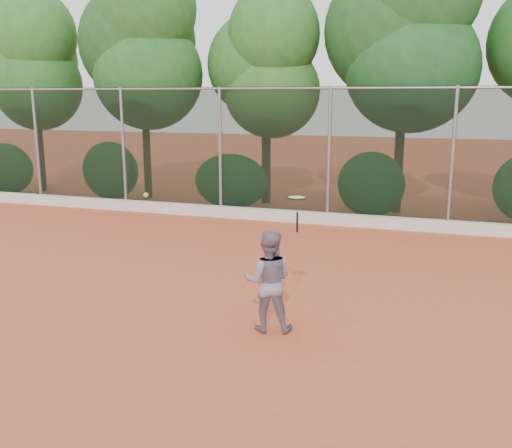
% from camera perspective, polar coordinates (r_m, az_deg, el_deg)
% --- Properties ---
extents(ground, '(80.00, 80.00, 0.00)m').
position_cam_1_polar(ground, '(8.63, -2.10, -9.52)').
color(ground, '#C9522F').
rests_on(ground, ground).
extents(concrete_curb, '(24.00, 0.20, 0.30)m').
position_cam_1_polar(concrete_curb, '(14.91, 7.01, 0.55)').
color(concrete_curb, silver).
rests_on(concrete_curb, ground).
extents(tennis_player, '(0.81, 0.69, 1.45)m').
position_cam_1_polar(tennis_player, '(8.03, 1.23, -5.72)').
color(tennis_player, slate).
rests_on(tennis_player, ground).
extents(chainlink_fence, '(24.09, 0.09, 3.50)m').
position_cam_1_polar(chainlink_fence, '(14.82, 7.32, 7.16)').
color(chainlink_fence, black).
rests_on(chainlink_fence, ground).
extents(foliage_backdrop, '(23.70, 3.63, 7.55)m').
position_cam_1_polar(foliage_backdrop, '(16.84, 7.02, 16.48)').
color(foliage_backdrop, '#3E2A18').
rests_on(foliage_backdrop, ground).
extents(tennis_racket, '(0.33, 0.33, 0.50)m').
position_cam_1_polar(tennis_racket, '(7.60, 4.08, 2.36)').
color(tennis_racket, black).
rests_on(tennis_racket, ground).
extents(tennis_ball_in_flight, '(0.07, 0.07, 0.07)m').
position_cam_1_polar(tennis_ball_in_flight, '(8.04, -10.95, 2.88)').
color(tennis_ball_in_flight, '#B3DB31').
rests_on(tennis_ball_in_flight, ground).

